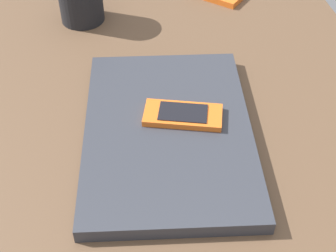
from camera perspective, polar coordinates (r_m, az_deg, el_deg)
desk_surface at (r=66.40cm, az=-3.70°, el=-2.14°), size 120.00×80.00×3.00cm
laptop_closed at (r=64.44cm, az=-0.00°, el=-0.65°), size 34.65×25.49×1.99cm
cell_phone_on_laptop at (r=64.71cm, az=1.80°, el=1.35°), size 7.40×11.50×1.02cm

